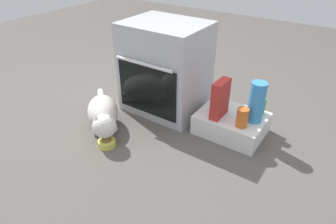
{
  "coord_description": "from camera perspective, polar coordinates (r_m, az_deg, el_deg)",
  "views": [
    {
      "loc": [
        1.2,
        -1.36,
        1.32
      ],
      "look_at": [
        0.23,
        0.06,
        0.25
      ],
      "focal_mm": 31.36,
      "sensor_mm": 36.0,
      "label": 1
    }
  ],
  "objects": [
    {
      "name": "sauce_jar",
      "position": [
        2.08,
        14.22,
        -1.06
      ],
      "size": [
        0.08,
        0.08,
        0.14
      ],
      "primitive_type": "cylinder",
      "color": "#D16023",
      "rests_on": "pantry_cabinet"
    },
    {
      "name": "oven",
      "position": [
        2.41,
        -0.49,
        8.52
      ],
      "size": [
        0.63,
        0.55,
        0.74
      ],
      "color": "#B7BABF",
      "rests_on": "ground"
    },
    {
      "name": "water_bottle",
      "position": [
        2.13,
        16.82,
        1.83
      ],
      "size": [
        0.11,
        0.11,
        0.3
      ],
      "primitive_type": "cylinder",
      "color": "#388CD1",
      "rests_on": "pantry_cabinet"
    },
    {
      "name": "cat",
      "position": [
        2.28,
        -12.49,
        -0.45
      ],
      "size": [
        0.62,
        0.56,
        0.25
      ],
      "rotation": [
        0.0,
        0.0,
        -0.72
      ],
      "color": "silver",
      "rests_on": "ground"
    },
    {
      "name": "ground",
      "position": [
        2.25,
        -5.71,
        -4.41
      ],
      "size": [
        8.0,
        8.0,
        0.0
      ],
      "primitive_type": "plane",
      "color": "#56514C"
    },
    {
      "name": "pantry_cabinet",
      "position": [
        2.27,
        12.17,
        -2.17
      ],
      "size": [
        0.49,
        0.39,
        0.16
      ],
      "primitive_type": "cube",
      "color": "white",
      "rests_on": "ground"
    },
    {
      "name": "cereal_box",
      "position": [
        2.13,
        10.09,
        2.5
      ],
      "size": [
        0.07,
        0.18,
        0.28
      ],
      "primitive_type": "cube",
      "color": "#B72D28",
      "rests_on": "pantry_cabinet"
    },
    {
      "name": "food_bowl",
      "position": [
        2.16,
        -11.81,
        -5.82
      ],
      "size": [
        0.13,
        0.13,
        0.07
      ],
      "color": "#D1D14C",
      "rests_on": "ground"
    },
    {
      "name": "soda_can",
      "position": [
        2.28,
        17.6,
        1.2
      ],
      "size": [
        0.07,
        0.07,
        0.12
      ],
      "primitive_type": "cylinder",
      "color": "green",
      "rests_on": "pantry_cabinet"
    }
  ]
}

